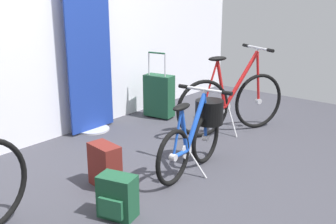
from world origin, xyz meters
name	(u,v)px	position (x,y,z in m)	size (l,w,h in m)	color
ground_plane	(196,185)	(0.00, 0.00, 0.00)	(6.52, 6.52, 0.00)	#38383F
back_wall	(47,12)	(0.00, 1.90, 1.33)	(6.52, 0.10, 2.66)	silver
floor_banner_stand	(90,59)	(0.38, 1.72, 0.83)	(0.60, 0.36, 1.83)	#B7B7BC
folding_bike_foreground	(198,130)	(0.30, 0.20, 0.36)	(1.02, 0.53, 0.73)	black
display_bike_left	(232,101)	(1.32, 0.47, 0.36)	(1.26, 0.69, 0.96)	black
rolling_suitcase	(159,95)	(1.24, 1.46, 0.28)	(0.23, 0.38, 0.83)	#19472D
backpack_on_floor	(105,166)	(-0.47, 0.58, 0.18)	(0.22, 0.30, 0.36)	maroon
handbag_on_floor	(117,197)	(-0.75, 0.15, 0.15)	(0.24, 0.30, 0.31)	#19472D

